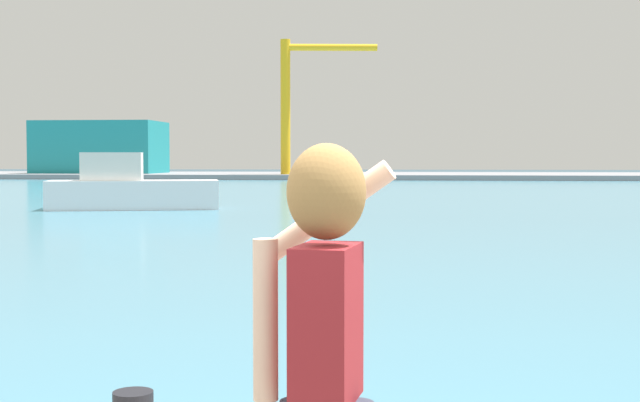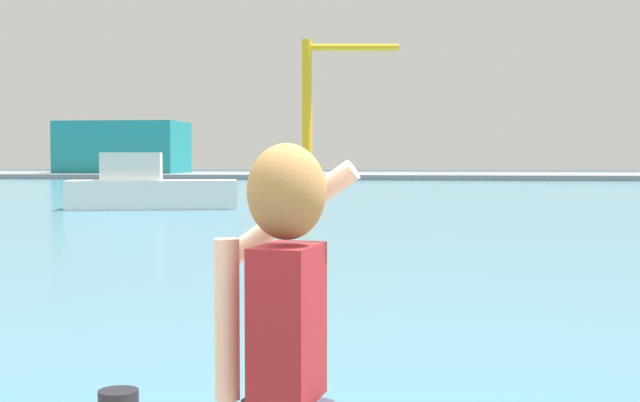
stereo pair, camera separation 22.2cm
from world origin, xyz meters
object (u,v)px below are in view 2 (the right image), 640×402
person_photographer (285,333)px  warehouse_left (123,147)px  port_crane (318,92)px  boat_moored (149,189)px

person_photographer → warehouse_left: size_ratio=0.13×
person_photographer → warehouse_left: bearing=28.1°
person_photographer → port_crane: 87.27m
person_photographer → warehouse_left: (-33.86, 91.39, 1.78)m
person_photographer → warehouse_left: warehouse_left is taller
person_photographer → port_crane: bearing=15.3°
warehouse_left → port_crane: (22.58, -5.16, 5.52)m
port_crane → warehouse_left: bearing=167.1°
boat_moored → warehouse_left: (-22.27, 58.14, 2.48)m
warehouse_left → port_crane: bearing=-12.9°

